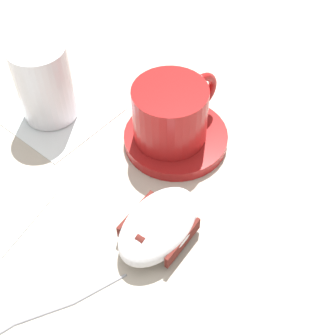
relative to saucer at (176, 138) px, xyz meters
The scene contains 6 objects.
ground_plane 0.09m from the saucer, 61.16° to the right, with size 3.00×3.00×0.00m, color #B2A899.
saucer is the anchor object (origin of this frame).
coffee_cup 0.04m from the saucer, 67.13° to the right, with size 0.12×0.09×0.07m.
computer_mouse 0.14m from the saucer, 19.18° to the left, with size 0.11×0.08×0.04m.
napkin_under_glass 0.16m from the saucer, 81.31° to the right, with size 0.13×0.13×0.00m, color white.
drinking_glass 0.17m from the saucer, 79.90° to the right, with size 0.07×0.07×0.10m, color silver.
Camera 1 is at (0.31, 0.25, 0.42)m, focal length 50.00 mm.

